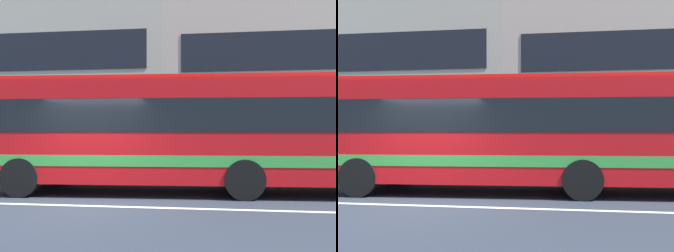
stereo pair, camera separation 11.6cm
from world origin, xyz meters
TOP-DOWN VIEW (x-y plane):
  - ground_plane at (0.00, 0.00)m, footprint 160.00×160.00m
  - lane_centre_line at (0.00, 0.00)m, footprint 60.00×0.16m
  - apartment_block_left at (-10.28, 15.63)m, footprint 21.20×9.46m
  - transit_bus at (2.96, 2.30)m, footprint 11.99×3.18m

SIDE VIEW (x-z plane):
  - ground_plane at x=0.00m, z-range 0.00..0.00m
  - lane_centre_line at x=0.00m, z-range 0.00..0.01m
  - transit_bus at x=2.96m, z-range 0.16..3.30m
  - apartment_block_left at x=-10.28m, z-range 0.00..10.28m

